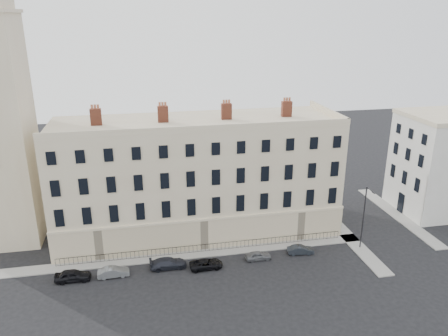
{
  "coord_description": "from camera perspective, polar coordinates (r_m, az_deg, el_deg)",
  "views": [
    {
      "loc": [
        -13.03,
        -41.38,
        27.56
      ],
      "look_at": [
        -2.72,
        10.0,
        9.13
      ],
      "focal_mm": 35.0,
      "sensor_mm": 36.0,
      "label": 1
    }
  ],
  "objects": [
    {
      "name": "adjacent_building",
      "position": [
        70.23,
        26.1,
        0.31
      ],
      "size": [
        10.0,
        10.0,
        14.0
      ],
      "primitive_type": "cube",
      "color": "silver",
      "rests_on": "ground"
    },
    {
      "name": "pavement_east_return",
      "position": [
        62.22,
        14.84,
        -7.56
      ],
      "size": [
        2.0,
        24.0,
        0.12
      ],
      "primitive_type": "cube",
      "color": "gray",
      "rests_on": "ground"
    },
    {
      "name": "car_a",
      "position": [
        51.8,
        -19.13,
        -13.12
      ],
      "size": [
        3.89,
        1.64,
        1.31
      ],
      "primitive_type": "imported",
      "rotation": [
        0.0,
        0.0,
        1.55
      ],
      "color": "black",
      "rests_on": "ground"
    },
    {
      "name": "car_f",
      "position": [
        54.84,
        9.97,
        -10.48
      ],
      "size": [
        3.31,
        1.45,
        1.06
      ],
      "primitive_type": "imported",
      "rotation": [
        0.0,
        0.0,
        1.46
      ],
      "color": "#23272E",
      "rests_on": "ground"
    },
    {
      "name": "car_d",
      "position": [
        51.32,
        -2.33,
        -12.42
      ],
      "size": [
        3.89,
        1.89,
        1.06
      ],
      "primitive_type": "imported",
      "rotation": [
        0.0,
        0.0,
        1.6
      ],
      "color": "black",
      "rests_on": "ground"
    },
    {
      "name": "car_e",
      "position": [
        53.04,
        4.47,
        -11.33
      ],
      "size": [
        3.11,
        1.27,
        1.06
      ],
      "primitive_type": "imported",
      "rotation": [
        0.0,
        0.0,
        1.58
      ],
      "color": "slate",
      "rests_on": "ground"
    },
    {
      "name": "terrace",
      "position": [
        57.43,
        -3.57,
        -1.12
      ],
      "size": [
        36.22,
        12.22,
        17.0
      ],
      "color": "beige",
      "rests_on": "ground"
    },
    {
      "name": "pavement_adjacent",
      "position": [
        68.51,
        21.71,
        -5.77
      ],
      "size": [
        2.0,
        20.0,
        0.12
      ],
      "primitive_type": "cube",
      "color": "gray",
      "rests_on": "ground"
    },
    {
      "name": "car_c",
      "position": [
        51.68,
        -7.31,
        -12.23
      ],
      "size": [
        4.27,
        1.8,
        1.23
      ],
      "primitive_type": "imported",
      "rotation": [
        0.0,
        0.0,
        1.59
      ],
      "color": "#22242E",
      "rests_on": "ground"
    },
    {
      "name": "railings",
      "position": [
        54.47,
        -2.48,
        -10.37
      ],
      "size": [
        35.0,
        0.04,
        0.96
      ],
      "color": "black",
      "rests_on": "ground"
    },
    {
      "name": "ground",
      "position": [
        51.39,
        5.31,
        -13.15
      ],
      "size": [
        160.0,
        160.0,
        0.0
      ],
      "primitive_type": "plane",
      "color": "black",
      "rests_on": "ground"
    },
    {
      "name": "car_b",
      "position": [
        51.32,
        -14.24,
        -13.03
      ],
      "size": [
        3.5,
        1.34,
        1.14
      ],
      "primitive_type": "imported",
      "rotation": [
        0.0,
        0.0,
        1.61
      ],
      "color": "slate",
      "rests_on": "ground"
    },
    {
      "name": "pavement_terrace",
      "position": [
        54.0,
        -6.68,
        -11.39
      ],
      "size": [
        48.0,
        2.0,
        0.12
      ],
      "primitive_type": "cube",
      "color": "gray",
      "rests_on": "ground"
    },
    {
      "name": "streetlamp",
      "position": [
        55.96,
        17.84,
        -5.88
      ],
      "size": [
        0.26,
        1.79,
        8.25
      ],
      "rotation": [
        0.0,
        0.0,
        -0.05
      ],
      "color": "#29292E",
      "rests_on": "ground"
    }
  ]
}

